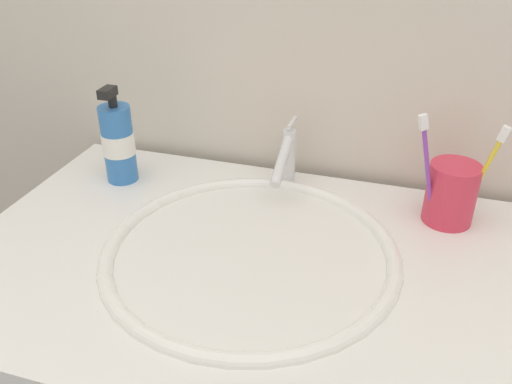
% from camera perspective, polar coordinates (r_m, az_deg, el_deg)
% --- Properties ---
extents(sink_basin, '(0.45, 0.45, 0.13)m').
position_cam_1_polar(sink_basin, '(0.84, -0.61, -8.95)').
color(sink_basin, white).
rests_on(sink_basin, vanity_counter).
extents(faucet, '(0.02, 0.14, 0.12)m').
position_cam_1_polar(faucet, '(0.96, 3.28, 3.77)').
color(faucet, silver).
rests_on(faucet, sink_basin).
extents(toothbrush_cup, '(0.08, 0.08, 0.10)m').
position_cam_1_polar(toothbrush_cup, '(0.92, 19.99, -0.15)').
color(toothbrush_cup, '#D8334C').
rests_on(toothbrush_cup, vanity_counter).
extents(toothbrush_yellow, '(0.05, 0.03, 0.18)m').
position_cam_1_polar(toothbrush_yellow, '(0.89, 23.10, 2.21)').
color(toothbrush_yellow, yellow).
rests_on(toothbrush_yellow, toothbrush_cup).
extents(toothbrush_purple, '(0.05, 0.03, 0.19)m').
position_cam_1_polar(toothbrush_purple, '(0.86, 17.70, 2.90)').
color(toothbrush_purple, purple).
rests_on(toothbrush_purple, toothbrush_cup).
extents(soap_dispenser, '(0.06, 0.06, 0.18)m').
position_cam_1_polar(soap_dispenser, '(1.01, -14.41, 5.10)').
color(soap_dispenser, '#3372BF').
rests_on(soap_dispenser, vanity_counter).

